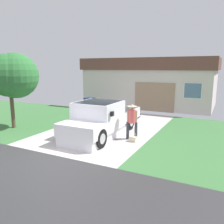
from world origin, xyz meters
name	(u,v)px	position (x,y,z in m)	size (l,w,h in m)	color
ground	(14,176)	(0.00, -1.86, -0.01)	(29.20, 18.60, 0.18)	#B9B0AF
pickup_truck	(100,121)	(0.30, 2.94, 0.74)	(2.07, 5.21, 1.68)	white
person_with_hat	(132,119)	(1.84, 3.17, 0.95)	(0.49, 0.46, 1.63)	#333842
handbag	(133,139)	(2.04, 2.83, 0.13)	(0.31, 0.21, 0.42)	beige
house_with_garage	(151,82)	(-0.36, 13.10, 2.01)	(10.65, 6.07, 3.96)	beige
front_yard_tree	(12,76)	(-4.44, 2.13, 2.82)	(2.48, 2.56, 3.99)	brown
wheeled_trash_bin	(90,104)	(-3.51, 8.05, 0.55)	(0.60, 0.72, 1.02)	navy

